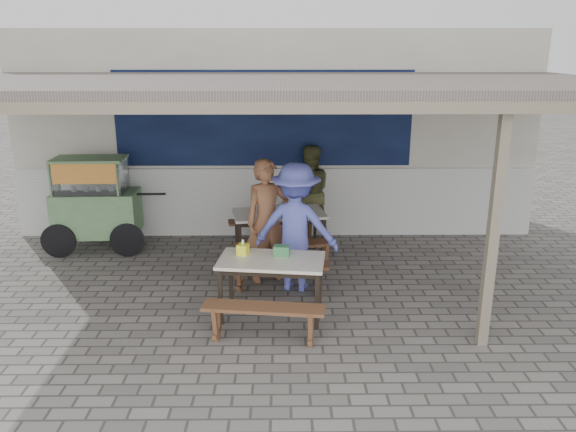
# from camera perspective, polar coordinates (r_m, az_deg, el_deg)

# --- Properties ---
(ground) EXTENTS (60.00, 60.00, 0.00)m
(ground) POSITION_cam_1_polar(r_m,az_deg,el_deg) (7.27, -1.44, -9.39)
(ground) COLOR slate
(ground) RESTS_ON ground
(back_wall) EXTENTS (9.00, 1.28, 3.50)m
(back_wall) POSITION_cam_1_polar(r_m,az_deg,el_deg) (10.21, -1.24, 8.42)
(back_wall) COLOR beige
(back_wall) RESTS_ON ground
(warung_roof) EXTENTS (9.00, 4.21, 2.81)m
(warung_roof) POSITION_cam_1_polar(r_m,az_deg,el_deg) (7.44, -1.37, 13.00)
(warung_roof) COLOR #635855
(warung_roof) RESTS_ON ground
(table_left) EXTENTS (1.50, 0.96, 0.75)m
(table_left) POSITION_cam_1_polar(r_m,az_deg,el_deg) (8.72, -0.91, -0.10)
(table_left) COLOR silver
(table_left) RESTS_ON ground
(bench_left_street) EXTENTS (1.53, 0.51, 0.45)m
(bench_left_street) POSITION_cam_1_polar(r_m,az_deg,el_deg) (8.26, -0.27, -3.51)
(bench_left_street) COLOR brown
(bench_left_street) RESTS_ON ground
(bench_left_wall) EXTENTS (1.53, 0.51, 0.45)m
(bench_left_wall) POSITION_cam_1_polar(r_m,az_deg,el_deg) (9.39, -1.45, -1.00)
(bench_left_wall) COLOR brown
(bench_left_wall) RESTS_ON ground
(table_right) EXTENTS (1.35, 0.85, 0.75)m
(table_right) POSITION_cam_1_polar(r_m,az_deg,el_deg) (6.83, -1.69, -5.02)
(table_right) COLOR silver
(table_right) RESTS_ON ground
(bench_right_street) EXTENTS (1.39, 0.45, 0.45)m
(bench_right_street) POSITION_cam_1_polar(r_m,az_deg,el_deg) (6.36, -2.54, -10.07)
(bench_right_street) COLOR brown
(bench_right_street) RESTS_ON ground
(bench_right_wall) EXTENTS (1.39, 0.45, 0.45)m
(bench_right_wall) POSITION_cam_1_polar(r_m,az_deg,el_deg) (7.58, -0.95, -5.49)
(bench_right_wall) COLOR brown
(bench_right_wall) RESTS_ON ground
(vendor_cart) EXTENTS (1.92, 0.78, 1.53)m
(vendor_cart) POSITION_cam_1_polar(r_m,az_deg,el_deg) (9.57, -19.03, 1.50)
(vendor_cart) COLOR #709664
(vendor_cart) RESTS_ON ground
(patron_street_side) EXTENTS (0.75, 0.64, 1.75)m
(patron_street_side) POSITION_cam_1_polar(r_m,az_deg,el_deg) (7.85, -2.11, -0.50)
(patron_street_side) COLOR brown
(patron_street_side) RESTS_ON ground
(patron_wall_side) EXTENTS (0.88, 0.73, 1.64)m
(patron_wall_side) POSITION_cam_1_polar(r_m,az_deg,el_deg) (9.59, 2.14, 2.37)
(patron_wall_side) COLOR #4A4C2A
(patron_wall_side) RESTS_ON ground
(patron_right_table) EXTENTS (1.25, 0.89, 1.76)m
(patron_right_table) POSITION_cam_1_polar(r_m,az_deg,el_deg) (7.55, 0.83, -1.14)
(patron_right_table) COLOR #525ABC
(patron_right_table) RESTS_ON ground
(tissue_box) EXTENTS (0.16, 0.16, 0.13)m
(tissue_box) POSITION_cam_1_polar(r_m,az_deg,el_deg) (6.95, -4.60, -3.39)
(tissue_box) COLOR yellow
(tissue_box) RESTS_ON table_right
(donation_box) EXTENTS (0.20, 0.15, 0.13)m
(donation_box) POSITION_cam_1_polar(r_m,az_deg,el_deg) (6.89, -0.66, -3.54)
(donation_box) COLOR #367B48
(donation_box) RESTS_ON table_right
(condiment_jar) EXTENTS (0.07, 0.07, 0.08)m
(condiment_jar) POSITION_cam_1_polar(r_m,az_deg,el_deg) (8.89, 1.53, 1.02)
(condiment_jar) COLOR silver
(condiment_jar) RESTS_ON table_left
(condiment_bowl) EXTENTS (0.29, 0.29, 0.05)m
(condiment_bowl) POSITION_cam_1_polar(r_m,az_deg,el_deg) (8.69, -1.31, 0.56)
(condiment_bowl) COLOR silver
(condiment_bowl) RESTS_ON table_left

